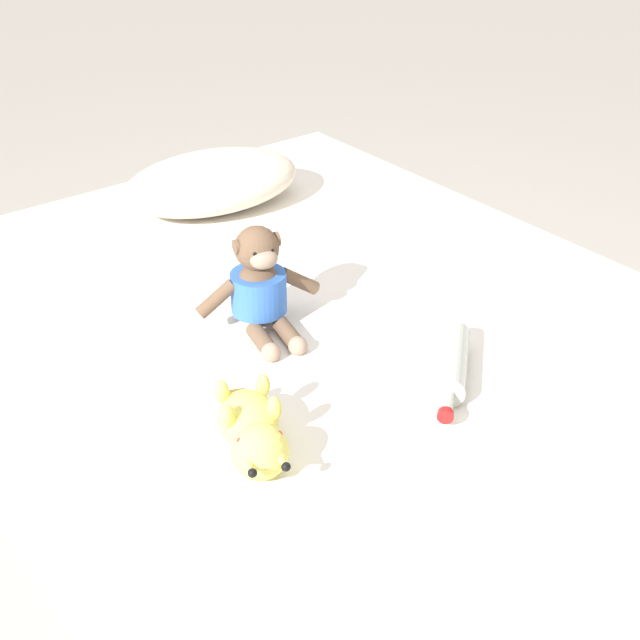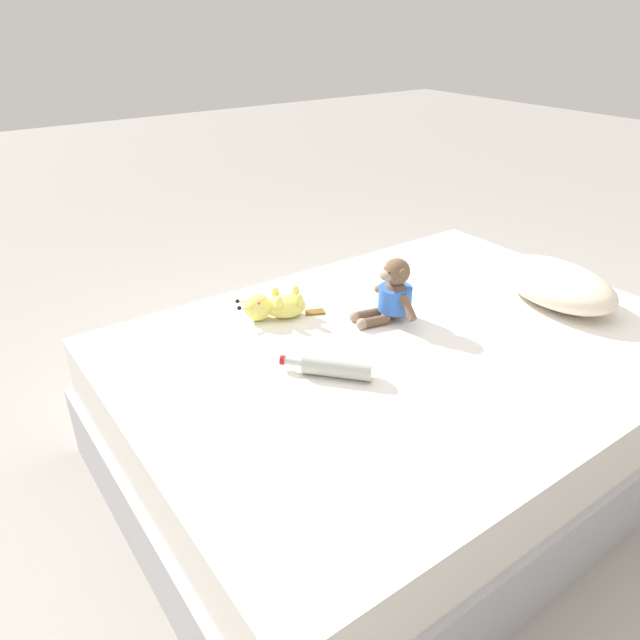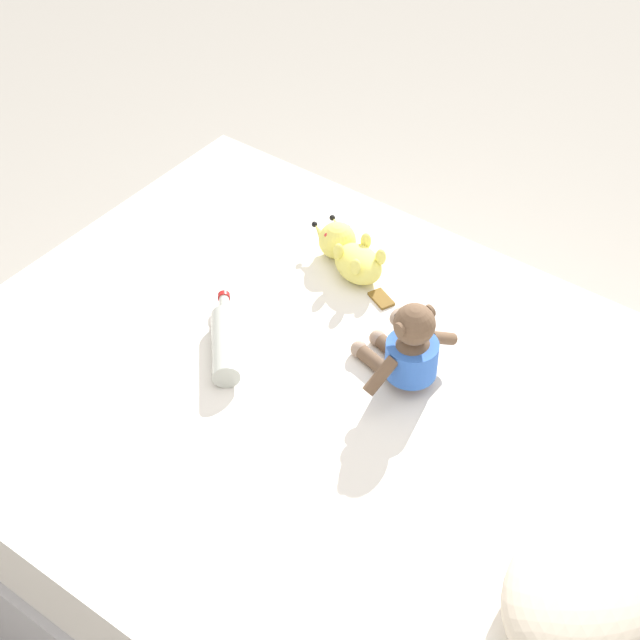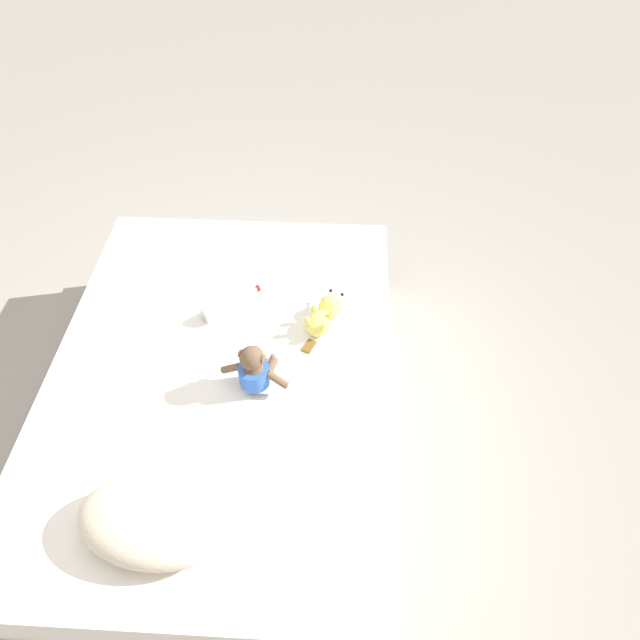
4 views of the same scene
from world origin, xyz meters
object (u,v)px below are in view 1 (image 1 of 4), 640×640
at_px(pillow, 212,182).
at_px(plush_yellow_creature, 253,432).
at_px(plush_monkey, 260,287).
at_px(glass_bottle, 451,364).
at_px(bed, 334,403).

xyz_separation_m(pillow, plush_yellow_creature, (-0.51, -0.96, -0.03)).
xyz_separation_m(plush_monkey, plush_yellow_creature, (-0.26, -0.35, -0.05)).
height_order(plush_yellow_creature, glass_bottle, plush_yellow_creature).
xyz_separation_m(plush_monkey, glass_bottle, (0.18, -0.40, -0.06)).
height_order(bed, pillow, pillow).
bearing_deg(glass_bottle, plush_monkey, 114.90).
distance_m(plush_monkey, plush_yellow_creature, 0.43).
bearing_deg(plush_yellow_creature, plush_monkey, 53.55).
xyz_separation_m(bed, plush_monkey, (-0.16, 0.06, 0.35)).
xyz_separation_m(pillow, glass_bottle, (-0.07, -1.01, -0.04)).
bearing_deg(plush_monkey, pillow, 67.03).
relative_size(pillow, plush_yellow_creature, 1.68).
bearing_deg(bed, pillow, 81.71).
bearing_deg(plush_yellow_creature, bed, 34.78).
distance_m(bed, pillow, 0.75).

